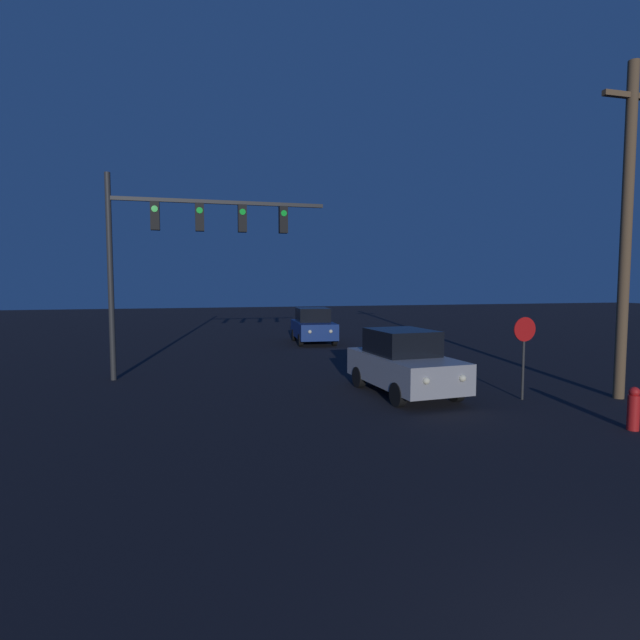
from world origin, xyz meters
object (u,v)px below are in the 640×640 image
Objects in this scene: traffic_signal_mast at (183,236)px; fire_hydrant at (634,409)px; car_far at (313,326)px; car_near at (404,363)px; stop_sign at (524,343)px; utility_pole at (626,227)px.

traffic_signal_mast reaches higher than fire_hydrant.
car_far is 10.74m from traffic_signal_mast.
stop_sign is (2.78, -1.45, 0.65)m from car_near.
stop_sign reaches higher than fire_hydrant.
car_near is at bearing 160.03° from utility_pole.
traffic_signal_mast is (-6.27, -7.87, 3.75)m from car_far.
fire_hydrant is (2.96, -16.43, -0.42)m from car_far.
car_near and car_far have the same top height.
stop_sign is at bearing -32.69° from traffic_signal_mast.
stop_sign is at bearing 104.38° from car_far.
traffic_signal_mast is 3.17× the size of stop_sign.
car_near is at bearing 92.50° from car_far.
traffic_signal_mast is at bearing 151.70° from utility_pole.
car_near is 1.88× the size of stop_sign.
car_near reaches higher than fire_hydrant.
car_near is 0.59× the size of traffic_signal_mast.
car_near is at bearing 152.40° from stop_sign.
traffic_signal_mast is 10.82m from stop_sign.
utility_pole reaches higher than car_near.
utility_pole is (11.34, -6.11, -0.05)m from traffic_signal_mast.
car_far is at bearing -96.04° from car_near.
traffic_signal_mast is at bearing 55.51° from car_far.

